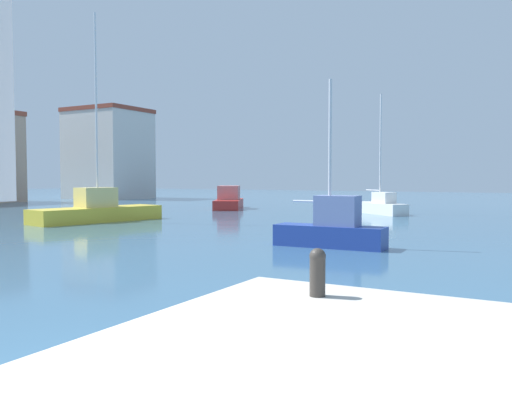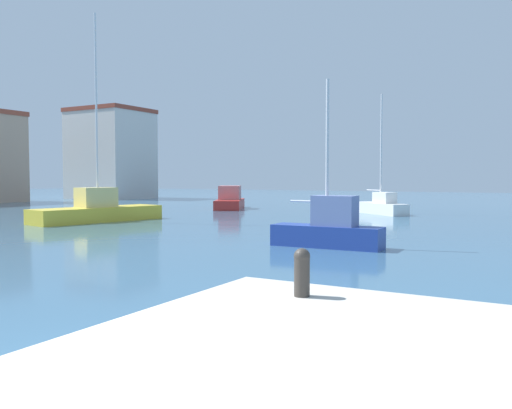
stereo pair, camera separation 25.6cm
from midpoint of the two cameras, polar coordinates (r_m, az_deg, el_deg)
name	(u,v)px [view 1 (the left image)]	position (r m, az deg, el deg)	size (l,w,h in m)	color
water	(33,226)	(31.23, -23.05, -2.14)	(160.00, 160.00, 0.00)	#38607F
mooring_bollard	(318,270)	(6.99, 5.58, -7.03)	(0.22, 0.22, 0.63)	#38332D
sailboat_yellow_inner_mooring	(97,210)	(32.92, -16.89, -0.61)	(8.23, 3.68, 12.26)	gold
sailboat_white_center_channel	(380,205)	(39.16, 13.05, -0.09)	(4.38, 4.76, 8.60)	white
motorboat_red_outer_mooring	(229,200)	(44.59, -3.10, 0.44)	(6.43, 4.59, 1.93)	#B22823
sailboat_blue_distant_north	(332,228)	(20.13, 7.78, -2.49)	(1.25, 4.22, 6.29)	#233D93
waterfront_apartments	(109,154)	(68.92, -15.66, 5.28)	(7.64, 8.94, 11.15)	beige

